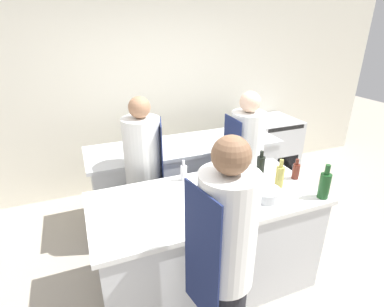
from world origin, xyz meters
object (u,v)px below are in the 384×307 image
object	(u,v)px
bottle_cooking_oil	(245,195)
bottle_sauce	(261,164)
bowl_mixing_large	(265,193)
chef_at_prep_near	(224,269)
bowl_prep_small	(251,180)
bottle_olive_oil	(280,176)
chef_at_pass_far	(245,167)
chef_at_stove	(145,176)
bottle_wine	(325,185)
oven_range	(269,146)
bottle_water	(184,172)
bottle_vinegar	(296,171)

from	to	relation	value
bottle_cooking_oil	bottle_sauce	bearing A→B (deg)	45.95
bottle_sauce	bowl_mixing_large	size ratio (longest dim) A/B	0.86
chef_at_prep_near	bowl_mixing_large	world-z (taller)	chef_at_prep_near
bowl_mixing_large	bowl_prep_small	world-z (taller)	bowl_mixing_large
chef_at_prep_near	bowl_mixing_large	size ratio (longest dim) A/B	6.87
bottle_olive_oil	bowl_mixing_large	distance (m)	0.26
chef_at_pass_far	bottle_sauce	world-z (taller)	chef_at_pass_far
chef_at_pass_far	bottle_olive_oil	size ratio (longest dim) A/B	6.40
chef_at_stove	bottle_olive_oil	xyz separation A→B (m)	(1.01, -0.86, 0.22)
bottle_olive_oil	bottle_wine	bearing A→B (deg)	-52.15
chef_at_prep_near	bottle_olive_oil	bearing A→B (deg)	-65.05
oven_range	bottle_cooking_oil	xyz separation A→B (m)	(-1.68, -1.97, 0.60)
bottle_cooking_oil	bowl_mixing_large	bearing A→B (deg)	15.28
bowl_mixing_large	bottle_sauce	bearing A→B (deg)	60.95
chef_at_stove	bottle_olive_oil	distance (m)	1.34
chef_at_pass_far	bottle_water	bearing A→B (deg)	105.66
chef_at_prep_near	bottle_cooking_oil	xyz separation A→B (m)	(0.41, 0.46, 0.17)
bowl_prep_small	oven_range	bearing A→B (deg)	49.38
bottle_olive_oil	bottle_sauce	xyz separation A→B (m)	(0.00, 0.30, -0.02)
chef_at_stove	bowl_prep_small	world-z (taller)	chef_at_stove
oven_range	bowl_prep_small	distance (m)	2.25
bottle_water	bottle_olive_oil	bearing A→B (deg)	-29.35
oven_range	bowl_prep_small	xyz separation A→B (m)	(-1.42, -1.66, 0.52)
bottle_vinegar	bowl_mixing_large	distance (m)	0.49
chef_at_stove	bottle_vinegar	distance (m)	1.49
bottle_wine	bowl_mixing_large	distance (m)	0.49
chef_at_prep_near	chef_at_stove	bearing A→B (deg)	-5.90
bottle_wine	bowl_prep_small	world-z (taller)	bottle_wine
chef_at_prep_near	bottle_water	distance (m)	1.07
bottle_cooking_oil	bottle_water	size ratio (longest dim) A/B	1.44
bottle_sauce	bowl_prep_small	bearing A→B (deg)	-142.19
bottle_water	bowl_prep_small	bearing A→B (deg)	-27.63
chef_at_stove	oven_range	bearing A→B (deg)	127.79
chef_at_prep_near	bottle_olive_oil	xyz separation A→B (m)	(0.87, 0.64, 0.16)
chef_at_stove	bottle_sauce	distance (m)	1.18
bottle_wine	bottle_water	distance (m)	1.20
bottle_vinegar	chef_at_prep_near	bearing A→B (deg)	-147.35
oven_range	bottle_vinegar	bearing A→B (deg)	-119.72
bottle_sauce	oven_range	bearing A→B (deg)	50.96
oven_range	chef_at_prep_near	size ratio (longest dim) A/B	0.52
bottle_vinegar	chef_at_stove	bearing A→B (deg)	147.55
chef_at_pass_far	bottle_olive_oil	world-z (taller)	chef_at_pass_far
bottle_vinegar	bowl_prep_small	distance (m)	0.44
oven_range	bottle_olive_oil	world-z (taller)	bottle_olive_oil
oven_range	bottle_wine	xyz separation A→B (m)	(-1.00, -2.08, 0.60)
bottle_vinegar	bottle_wine	world-z (taller)	bottle_wine
chef_at_pass_far	chef_at_prep_near	bearing A→B (deg)	144.42
chef_at_prep_near	bowl_prep_small	xyz separation A→B (m)	(0.66, 0.77, 0.09)
chef_at_pass_far	bottle_olive_oil	xyz separation A→B (m)	(-0.05, -0.64, 0.21)
chef_at_prep_near	bottle_sauce	distance (m)	1.29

